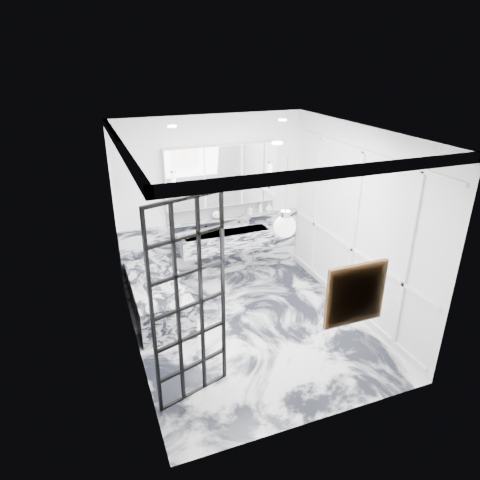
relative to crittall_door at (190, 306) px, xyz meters
name	(u,v)px	position (x,y,z in m)	size (l,w,h in m)	color
floor	(253,329)	(1.12, 0.92, -1.20)	(3.60, 3.60, 0.00)	silver
ceiling	(255,132)	(1.12, 0.92, 1.60)	(3.60, 3.60, 0.00)	white
wall_back	(212,200)	(1.12, 2.72, 0.20)	(3.60, 3.60, 0.00)	white
wall_front	(326,311)	(1.12, -0.88, 0.20)	(3.60, 3.60, 0.00)	white
wall_left	(130,260)	(-0.48, 0.92, 0.20)	(3.60, 3.60, 0.00)	white
wall_right	(357,224)	(2.72, 0.92, 0.20)	(3.60, 3.60, 0.00)	white
marble_clad_back	(214,248)	(1.12, 2.69, -0.67)	(3.18, 0.05, 1.05)	silver
marble_clad_left	(132,264)	(-0.46, 0.92, 0.14)	(0.02, 3.56, 2.68)	silver
panel_molding	(355,231)	(2.70, 0.92, 0.10)	(0.03, 3.40, 2.30)	white
soap_bottle_a	(260,207)	(1.96, 2.63, -0.01)	(0.08, 0.08, 0.20)	#8C5919
soap_bottle_b	(250,210)	(1.76, 2.63, -0.03)	(0.07, 0.07, 0.16)	#4C4C51
soap_bottle_c	(269,207)	(2.12, 2.63, -0.02)	(0.13, 0.13, 0.16)	silver
face_pot	(216,215)	(1.15, 2.63, -0.03)	(0.14, 0.14, 0.14)	white
amber_bottle	(252,211)	(1.79, 2.63, -0.06)	(0.04, 0.04, 0.10)	#8C5919
flower_vase	(180,300)	(0.12, 1.09, -0.59)	(0.07, 0.07, 0.12)	silver
crittall_door	(190,306)	(0.00, 0.00, 0.00)	(0.88, 0.04, 2.39)	black
artwork	(356,294)	(1.47, -0.84, 0.30)	(0.56, 0.05, 0.56)	#BB5213
pendant_light	(285,227)	(1.00, -0.18, 0.83)	(0.23, 0.23, 0.23)	white
trough_sink	(226,241)	(1.27, 2.47, -0.47)	(1.60, 0.45, 0.30)	silver
ledge	(223,219)	(1.27, 2.64, -0.13)	(1.90, 0.14, 0.04)	silver
subway_tile	(222,210)	(1.27, 2.70, 0.01)	(1.90, 0.03, 0.23)	white
mirror_cabinet	(222,176)	(1.27, 2.64, 0.62)	(1.90, 0.16, 1.00)	white
sconce_left	(174,185)	(0.45, 2.55, 0.58)	(0.07, 0.07, 0.40)	white
sconce_right	(270,175)	(2.09, 2.55, 0.58)	(0.07, 0.07, 0.40)	white
bathtub	(158,297)	(-0.05, 1.81, -0.92)	(0.75, 1.65, 0.55)	silver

